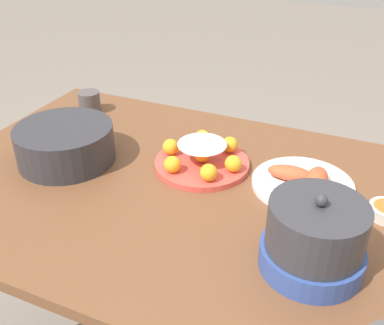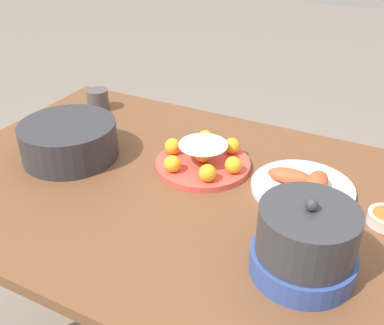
{
  "view_description": "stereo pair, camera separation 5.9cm",
  "coord_description": "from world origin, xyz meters",
  "views": [
    {
      "loc": [
        -0.41,
        0.86,
        1.36
      ],
      "look_at": [
        -0.01,
        -0.05,
        0.76
      ],
      "focal_mm": 42.0,
      "sensor_mm": 36.0,
      "label": 1
    },
    {
      "loc": [
        -0.46,
        0.83,
        1.36
      ],
      "look_at": [
        -0.01,
        -0.05,
        0.76
      ],
      "focal_mm": 42.0,
      "sensor_mm": 36.0,
      "label": 2
    }
  ],
  "objects": [
    {
      "name": "warming_pot",
      "position": [
        -0.36,
        0.16,
        0.79
      ],
      "size": [
        0.2,
        0.2,
        0.17
      ],
      "color": "#334C99",
      "rests_on": "dining_table"
    },
    {
      "name": "serving_bowl",
      "position": [
        0.34,
        0.01,
        0.78
      ],
      "size": [
        0.26,
        0.26,
        0.1
      ],
      "color": "#2D2D33",
      "rests_on": "dining_table"
    },
    {
      "name": "seafood_platter",
      "position": [
        -0.28,
        -0.12,
        0.74
      ],
      "size": [
        0.26,
        0.26,
        0.06
      ],
      "color": "silver",
      "rests_on": "dining_table"
    },
    {
      "name": "cup_near",
      "position": [
        0.47,
        -0.28,
        0.76
      ],
      "size": [
        0.07,
        0.07,
        0.07
      ],
      "color": "#4C4747",
      "rests_on": "dining_table"
    },
    {
      "name": "dining_table",
      "position": [
        0.0,
        0.0,
        0.63
      ],
      "size": [
        1.3,
        0.88,
        0.72
      ],
      "color": "brown",
      "rests_on": "ground_plane"
    },
    {
      "name": "cake_plate",
      "position": [
        -0.01,
        -0.11,
        0.75
      ],
      "size": [
        0.26,
        0.26,
        0.08
      ],
      "color": "#E04C42",
      "rests_on": "dining_table"
    }
  ]
}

